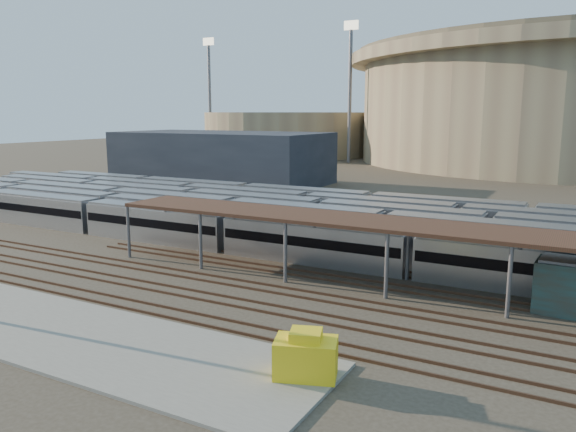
# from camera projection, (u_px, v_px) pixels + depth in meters

# --- Properties ---
(ground) EXTENTS (420.00, 420.00, 0.00)m
(ground) POSITION_uv_depth(u_px,v_px,m) (187.00, 271.00, 49.24)
(ground) COLOR #383026
(ground) RESTS_ON ground
(subway_trains) EXTENTS (124.60, 23.90, 3.60)m
(subway_trains) POSITION_uv_depth(u_px,v_px,m) (286.00, 217.00, 65.01)
(subway_trains) COLOR silver
(subway_trains) RESTS_ON ground
(inspection_shed) EXTENTS (60.30, 6.00, 5.30)m
(inspection_shed) POSITION_uv_depth(u_px,v_px,m) (455.00, 232.00, 41.49)
(inspection_shed) COLOR slate
(inspection_shed) RESTS_ON ground
(empty_tracks) EXTENTS (170.00, 9.62, 0.18)m
(empty_tracks) POSITION_uv_depth(u_px,v_px,m) (148.00, 285.00, 44.90)
(empty_tracks) COLOR #4C3323
(empty_tracks) RESTS_ON ground
(stadium) EXTENTS (124.00, 124.00, 32.50)m
(stadium) POSITION_uv_depth(u_px,v_px,m) (575.00, 103.00, 155.66)
(stadium) COLOR gray
(stadium) RESTS_ON ground
(secondary_arena) EXTENTS (56.00, 56.00, 14.00)m
(secondary_arena) POSITION_uv_depth(u_px,v_px,m) (289.00, 134.00, 188.53)
(secondary_arena) COLOR gray
(secondary_arena) RESTS_ON ground
(service_building) EXTENTS (42.00, 20.00, 10.00)m
(service_building) POSITION_uv_depth(u_px,v_px,m) (221.00, 157.00, 112.31)
(service_building) COLOR #1E232D
(service_building) RESTS_ON ground
(floodlight_0) EXTENTS (4.00, 1.00, 38.40)m
(floodlight_0) POSITION_uv_depth(u_px,v_px,m) (350.00, 88.00, 154.72)
(floodlight_0) COLOR slate
(floodlight_0) RESTS_ON ground
(floodlight_1) EXTENTS (4.00, 1.00, 38.40)m
(floodlight_1) POSITION_uv_depth(u_px,v_px,m) (210.00, 92.00, 189.13)
(floodlight_1) COLOR slate
(floodlight_1) RESTS_ON ground
(floodlight_3) EXTENTS (4.00, 1.00, 38.40)m
(floodlight_3) POSITION_uv_depth(u_px,v_px,m) (462.00, 92.00, 188.60)
(floodlight_3) COLOR slate
(floodlight_3) RESTS_ON ground
(yellow_equipment) EXTENTS (3.69, 2.95, 2.00)m
(yellow_equipment) POSITION_uv_depth(u_px,v_px,m) (306.00, 358.00, 28.99)
(yellow_equipment) COLOR yellow
(yellow_equipment) RESTS_ON apron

